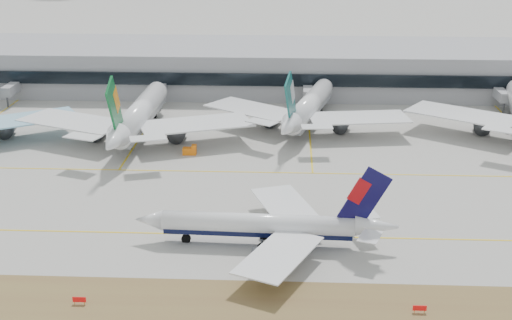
# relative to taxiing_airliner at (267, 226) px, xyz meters

# --- Properties ---
(ground) EXTENTS (3000.00, 3000.00, 0.00)m
(ground) POSITION_rel_taxiing_airliner_xyz_m (-4.12, 9.15, -4.07)
(ground) COLOR #A09D96
(ground) RESTS_ON ground
(taxiing_airliner) EXTENTS (50.26, 43.66, 16.89)m
(taxiing_airliner) POSITION_rel_taxiing_airliner_xyz_m (0.00, 0.00, 0.00)
(taxiing_airliner) COLOR white
(taxiing_airliner) RESTS_ON ground
(widebody_eva) EXTENTS (66.07, 64.49, 23.55)m
(widebody_eva) POSITION_rel_taxiing_airliner_xyz_m (-37.73, 64.49, 2.19)
(widebody_eva) COLOR white
(widebody_eva) RESTS_ON ground
(widebody_cathay) EXTENTS (59.27, 59.09, 21.75)m
(widebody_cathay) POSITION_rel_taxiing_airliner_xyz_m (9.21, 76.91, 1.71)
(widebody_cathay) COLOR white
(widebody_cathay) RESTS_ON ground
(terminal) EXTENTS (280.00, 43.10, 15.00)m
(terminal) POSITION_rel_taxiing_airliner_xyz_m (-4.12, 123.99, 3.43)
(terminal) COLOR gray
(terminal) RESTS_ON ground
(hold_sign_left) EXTENTS (2.20, 0.15, 1.35)m
(hold_sign_left) POSITION_rel_taxiing_airliner_xyz_m (-29.85, -22.85, -3.19)
(hold_sign_left) COLOR red
(hold_sign_left) RESTS_ON ground
(hold_sign_right) EXTENTS (2.20, 0.15, 1.35)m
(hold_sign_right) POSITION_rel_taxiing_airliner_xyz_m (25.02, -22.85, -3.19)
(hold_sign_right) COLOR red
(hold_sign_right) RESTS_ON ground
(gse_b) EXTENTS (3.55, 2.00, 2.60)m
(gse_b) POSITION_rel_taxiing_airliner_xyz_m (-21.74, 51.49, -3.02)
(gse_b) COLOR orange
(gse_b) RESTS_ON ground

